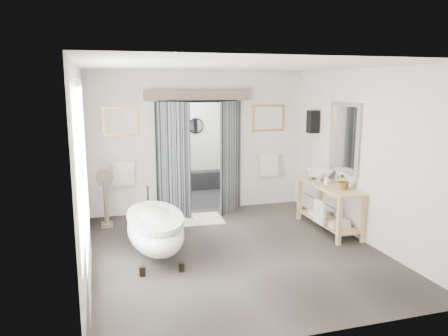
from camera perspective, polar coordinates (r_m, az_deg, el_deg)
The scene contains 13 objects.
ground_plane at distance 7.12m, azimuth 1.39°, elevation -10.82°, with size 5.00×5.00×0.00m, color #4D463B.
room_shell at distance 6.54m, azimuth 1.46°, elevation 4.09°, with size 4.52×5.02×2.91m.
shower_room at distance 10.63m, azimuth -5.17°, elevation 1.48°, with size 2.22×2.01×2.51m.
back_wall_dressing at distance 8.91m, azimuth -3.12°, elevation 3.98°, with size 3.82×0.69×2.52m.
clawfoot_tub at distance 6.85m, azimuth -8.98°, elevation -7.83°, with size 0.84×1.88×0.92m.
vanity at distance 8.17m, azimuth 13.47°, elevation -4.52°, with size 0.57×1.60×0.85m.
pedestal_mirror at distance 8.44m, azimuth -15.17°, elevation -4.34°, with size 0.33×0.21×1.10m.
rug at distance 8.69m, azimuth -4.23°, elevation -6.73°, with size 1.20×0.80×0.01m, color beige.
slippers at distance 8.53m, azimuth -4.33°, elevation -6.84°, with size 0.38×0.28×0.05m.
basin at distance 8.44m, azimuth 12.34°, elevation -0.92°, with size 0.53×0.53×0.18m, color white.
plant at distance 7.78m, azimuth 15.45°, elevation -1.53°, with size 0.29×0.25×0.32m, color gray.
soap_bottle_a at distance 8.09m, azimuth 13.30°, elevation -1.51°, with size 0.08×0.08×0.17m, color gray.
soap_bottle_b at distance 8.56m, azimuth 11.35°, elevation -0.76°, with size 0.13×0.13×0.17m, color gray.
Camera 1 is at (-2.03, -6.30, 2.63)m, focal length 35.00 mm.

